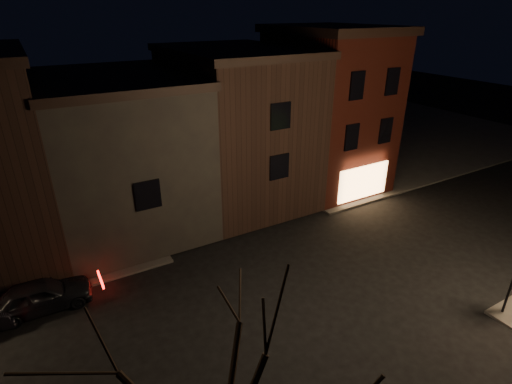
# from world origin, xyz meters

# --- Properties ---
(ground) EXTENTS (120.00, 120.00, 0.00)m
(ground) POSITION_xyz_m (0.00, 0.00, 0.00)
(ground) COLOR black
(ground) RESTS_ON ground
(sidewalk_far_right) EXTENTS (30.00, 30.00, 0.12)m
(sidewalk_far_right) POSITION_xyz_m (20.00, 20.00, 0.06)
(sidewalk_far_right) COLOR #2D2B28
(sidewalk_far_right) RESTS_ON ground
(corner_building) EXTENTS (6.50, 8.50, 10.50)m
(corner_building) POSITION_xyz_m (8.00, 9.47, 5.40)
(corner_building) COLOR #3C110A
(corner_building) RESTS_ON ground
(row_building_a) EXTENTS (7.30, 10.30, 9.40)m
(row_building_a) POSITION_xyz_m (1.50, 10.50, 4.83)
(row_building_a) COLOR black
(row_building_a) RESTS_ON ground
(row_building_b) EXTENTS (7.80, 10.30, 8.40)m
(row_building_b) POSITION_xyz_m (-5.75, 10.50, 4.33)
(row_building_b) COLOR black
(row_building_b) RESTS_ON ground
(parked_car_a) EXTENTS (4.03, 1.68, 1.37)m
(parked_car_a) POSITION_xyz_m (-10.90, 4.50, 0.68)
(parked_car_a) COLOR black
(parked_car_a) RESTS_ON ground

